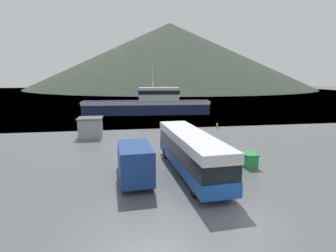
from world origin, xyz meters
The scene contains 9 objects.
ground_plane centered at (0.00, 0.00, 0.00)m, with size 400.00×400.00×0.00m, color #515456.
water_surface centered at (0.00, 145.14, 0.00)m, with size 240.00×240.00×0.00m, color slate.
hill_backdrop centered at (27.85, 184.78, 23.14)m, with size 196.76×196.76×46.27m, color #333D33.
tour_bus centered at (-1.16, 7.29, 1.73)m, with size 3.13×11.60×3.06m.
delivery_van centered at (-5.41, 6.48, 1.38)m, with size 2.46×5.93×2.64m.
fishing_boat centered at (-1.18, 40.86, 2.00)m, with size 25.11×6.44×10.61m.
storage_bin centered at (3.90, 7.82, 0.57)m, with size 1.04×1.41×1.12m.
dock_kiosk centered at (-10.13, 21.23, 1.21)m, with size 2.93×2.84×2.40m.
mooring_bollard centered at (7.09, 24.15, 0.39)m, with size 0.29×0.29×0.71m.
Camera 1 is at (-5.96, -11.20, 7.10)m, focal length 28.00 mm.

